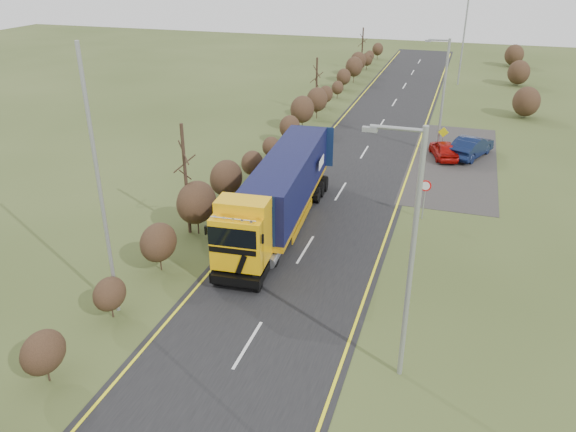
% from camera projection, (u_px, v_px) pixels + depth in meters
% --- Properties ---
extents(ground, '(160.00, 160.00, 0.00)m').
position_uv_depth(ground, '(281.00, 291.00, 25.14)').
color(ground, '#39461E').
rests_on(ground, ground).
extents(road, '(8.00, 120.00, 0.02)m').
position_uv_depth(road, '(333.00, 204.00, 33.73)').
color(road, black).
rests_on(road, ground).
extents(layby, '(6.00, 18.00, 0.02)m').
position_uv_depth(layby, '(453.00, 161.00, 40.54)').
color(layby, '#322F2D').
rests_on(layby, ground).
extents(lane_markings, '(7.52, 116.00, 0.01)m').
position_uv_depth(lane_markings, '(332.00, 206.00, 33.46)').
color(lane_markings, yellow).
rests_on(lane_markings, road).
extents(hedgerow, '(2.24, 102.04, 6.05)m').
position_uv_depth(hedgerow, '(226.00, 180.00, 32.89)').
color(hedgerow, black).
rests_on(hedgerow, ground).
extents(lorry, '(3.22, 14.19, 3.91)m').
position_uv_depth(lorry, '(281.00, 190.00, 29.96)').
color(lorry, black).
rests_on(lorry, ground).
extents(car_red_hatchback, '(2.58, 4.09, 1.30)m').
position_uv_depth(car_red_hatchback, '(444.00, 149.00, 40.94)').
color(car_red_hatchback, '#A20C08').
rests_on(car_red_hatchback, ground).
extents(car_blue_sedan, '(3.31, 4.99, 1.55)m').
position_uv_depth(car_blue_sedan, '(471.00, 147.00, 41.10)').
color(car_blue_sedan, black).
rests_on(car_blue_sedan, ground).
extents(streetlight_near, '(1.95, 0.18, 9.20)m').
position_uv_depth(streetlight_near, '(409.00, 249.00, 18.11)').
color(streetlight_near, '#929597').
rests_on(streetlight_near, ground).
extents(streetlight_mid, '(1.77, 0.18, 8.28)m').
position_uv_depth(streetlight_mid, '(442.00, 92.00, 40.51)').
color(streetlight_mid, '#929597').
rests_on(streetlight_mid, ground).
extents(streetlight_far, '(2.07, 0.20, 9.78)m').
position_uv_depth(streetlight_far, '(463.00, 35.00, 61.28)').
color(streetlight_far, '#929597').
rests_on(streetlight_far, ground).
extents(left_pole, '(0.16, 0.16, 11.04)m').
position_uv_depth(left_pole, '(100.00, 190.00, 21.44)').
color(left_pole, '#929597').
rests_on(left_pole, ground).
extents(speed_sign, '(0.65, 0.10, 2.35)m').
position_uv_depth(speed_sign, '(425.00, 192.00, 31.19)').
color(speed_sign, '#929597').
rests_on(speed_sign, ground).
extents(warning_board, '(0.77, 0.11, 2.01)m').
position_uv_depth(warning_board, '(443.00, 137.00, 41.67)').
color(warning_board, '#929597').
rests_on(warning_board, ground).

